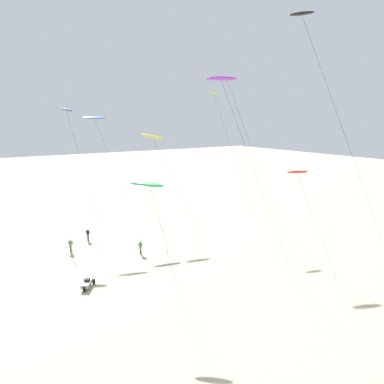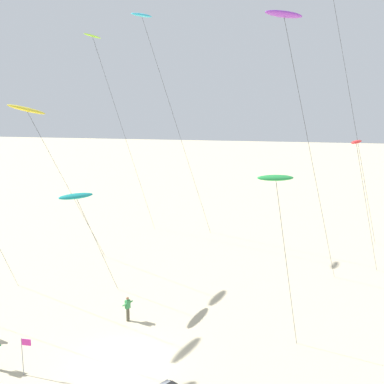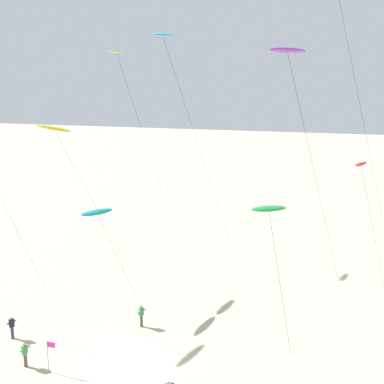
% 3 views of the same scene
% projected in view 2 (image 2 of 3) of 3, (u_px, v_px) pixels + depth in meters
% --- Properties ---
extents(ground_plane, '(260.00, 260.00, 0.00)m').
position_uv_depth(ground_plane, '(123.00, 361.00, 27.41)').
color(ground_plane, beige).
extents(kite_cyan, '(6.05, 8.30, 21.61)m').
position_uv_depth(kite_cyan, '(143.00, 18.00, 43.14)').
color(kite_cyan, '#33BFE0').
rests_on(kite_cyan, ground).
extents(kite_red, '(3.50, 4.82, 11.31)m').
position_uv_depth(kite_red, '(357.00, 143.00, 36.39)').
color(kite_red, red).
rests_on(kite_red, ground).
extents(kite_yellow, '(5.15, 6.82, 14.02)m').
position_uv_depth(kite_yellow, '(27.00, 110.00, 38.11)').
color(kite_yellow, yellow).
rests_on(kite_yellow, ground).
extents(kite_green, '(2.68, 3.14, 10.58)m').
position_uv_depth(kite_green, '(276.00, 179.00, 25.76)').
color(kite_green, green).
rests_on(kite_green, ground).
extents(kite_purple, '(6.11, 7.44, 19.82)m').
position_uv_depth(kite_purple, '(284.00, 17.00, 31.19)').
color(kite_purple, purple).
rests_on(kite_purple, ground).
extents(kite_teal, '(2.83, 4.24, 8.05)m').
position_uv_depth(kite_teal, '(76.00, 196.00, 33.97)').
color(kite_teal, teal).
rests_on(kite_teal, ground).
extents(kite_lime, '(4.89, 6.63, 20.09)m').
position_uv_depth(kite_lime, '(95.00, 44.00, 46.22)').
color(kite_lime, '#8CD833').
rests_on(kite_lime, ground).
extents(kite_flyer_middle, '(0.69, 0.70, 1.67)m').
position_uv_depth(kite_flyer_middle, '(128.00, 308.00, 32.12)').
color(kite_flyer_middle, '#4C4738').
rests_on(kite_flyer_middle, ground).
extents(marker_flag, '(0.57, 0.05, 2.10)m').
position_uv_depth(marker_flag, '(24.00, 349.00, 25.79)').
color(marker_flag, gray).
rests_on(marker_flag, ground).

